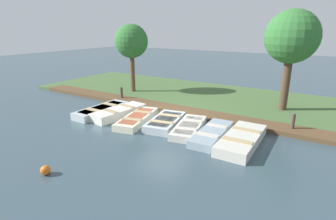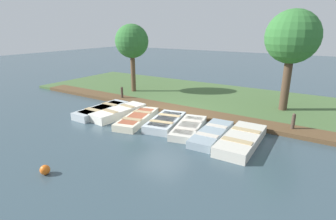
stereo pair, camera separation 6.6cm
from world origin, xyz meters
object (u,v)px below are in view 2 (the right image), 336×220
buoy (45,170)px  park_tree_left (292,38)px  rowboat_5 (212,134)px  mooring_post_far (293,123)px  rowboat_4 (189,128)px  mooring_post_near (122,94)px  rowboat_0 (102,110)px  rowboat_1 (119,112)px  rowboat_2 (137,118)px  park_tree_far_left (132,42)px  rowboat_3 (165,122)px  rowboat_6 (241,140)px

buoy → park_tree_left: 12.48m
rowboat_5 → mooring_post_far: (-2.36, 2.76, 0.28)m
rowboat_4 → mooring_post_far: (-2.25, 3.91, 0.29)m
mooring_post_near → rowboat_0: bearing=18.3°
rowboat_1 → buoy: rowboat_1 is taller
rowboat_0 → park_tree_left: 10.45m
rowboat_5 → park_tree_left: (-5.23, 1.87, 3.74)m
rowboat_2 → rowboat_1: bearing=-110.2°
rowboat_4 → mooring_post_far: 4.52m
rowboat_2 → mooring_post_far: 7.08m
mooring_post_near → park_tree_left: park_tree_left is taller
rowboat_1 → mooring_post_far: size_ratio=3.49×
park_tree_far_left → park_tree_left: park_tree_left is taller
rowboat_4 → mooring_post_near: size_ratio=3.33×
rowboat_4 → rowboat_3: bearing=-103.6°
rowboat_1 → rowboat_6: 6.44m
rowboat_1 → mooring_post_near: 3.08m
buoy → rowboat_2: bearing=-173.5°
rowboat_2 → rowboat_3: rowboat_3 is taller
rowboat_1 → rowboat_6: (0.03, 6.44, -0.01)m
rowboat_1 → rowboat_5: bearing=96.3°
rowboat_0 → rowboat_5: rowboat_0 is taller
rowboat_1 → rowboat_2: (0.15, 1.32, -0.05)m
rowboat_5 → buoy: size_ratio=9.96×
rowboat_5 → buoy: 6.40m
rowboat_2 → rowboat_4: bearing=82.4°
buoy → park_tree_left: bearing=154.6°
rowboat_5 → rowboat_6: size_ratio=0.94×
rowboat_1 → rowboat_3: (-0.15, 2.77, -0.04)m
rowboat_3 → mooring_post_far: mooring_post_far is taller
park_tree_left → rowboat_5: bearing=-19.6°
rowboat_2 → rowboat_3: (-0.30, 1.44, 0.01)m
rowboat_6 → park_tree_far_left: size_ratio=0.70×
rowboat_0 → park_tree_far_left: bearing=-161.1°
rowboat_6 → mooring_post_near: mooring_post_near is taller
rowboat_4 → buoy: bearing=-33.2°
rowboat_6 → mooring_post_near: (-2.42, -8.37, 0.24)m
rowboat_6 → park_tree_far_left: bearing=-116.7°
rowboat_3 → rowboat_4: rowboat_3 is taller
rowboat_2 → rowboat_6: rowboat_6 is taller
mooring_post_near → mooring_post_far: same height
rowboat_1 → rowboat_4: size_ratio=1.05×
rowboat_2 → mooring_post_near: 4.14m
mooring_post_near → park_tree_far_left: 3.68m
rowboat_0 → rowboat_2: (-0.02, 2.41, -0.03)m
rowboat_2 → rowboat_5: (-0.18, 3.85, -0.00)m
rowboat_6 → buoy: 7.08m
rowboat_0 → rowboat_4: 5.12m
rowboat_2 → rowboat_4: rowboat_2 is taller
rowboat_4 → park_tree_far_left: (-4.19, -6.61, 3.34)m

